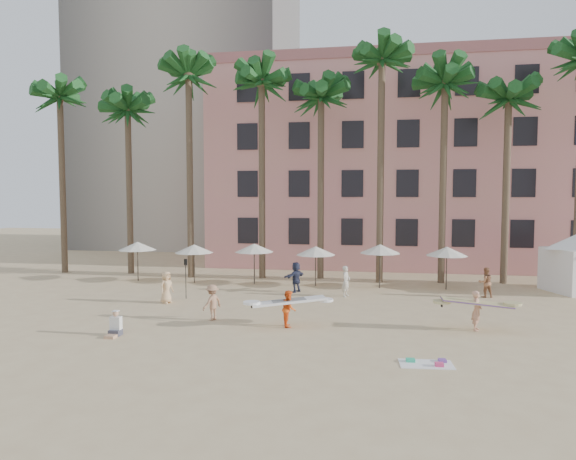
{
  "coord_description": "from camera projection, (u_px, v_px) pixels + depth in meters",
  "views": [
    {
      "loc": [
        2.57,
        -19.53,
        5.81
      ],
      "look_at": [
        -1.69,
        6.0,
        4.0
      ],
      "focal_mm": 32.0,
      "sensor_mm": 36.0,
      "label": 1
    }
  ],
  "objects": [
    {
      "name": "ground",
      "position": [
        305.0,
        343.0,
        20.04
      ],
      "size": [
        120.0,
        120.0,
        0.0
      ],
      "primitive_type": "plane",
      "color": "#D1B789",
      "rests_on": "ground"
    },
    {
      "name": "pink_hotel",
      "position": [
        426.0,
        169.0,
        43.92
      ],
      "size": [
        35.0,
        14.0,
        16.0
      ],
      "primitive_type": "cube",
      "color": "#DD9486",
      "rests_on": "ground"
    },
    {
      "name": "grey_tower",
      "position": [
        193.0,
        26.0,
        58.65
      ],
      "size": [
        22.0,
        18.0,
        50.0
      ],
      "primitive_type": "cube",
      "color": "#A89E8E",
      "rests_on": "ground"
    },
    {
      "name": "palm_row",
      "position": [
        343.0,
        86.0,
        33.82
      ],
      "size": [
        44.4,
        5.4,
        16.3
      ],
      "color": "brown",
      "rests_on": "ground"
    },
    {
      "name": "umbrella_row",
      "position": [
        284.0,
        249.0,
        32.67
      ],
      "size": [
        22.5,
        2.7,
        2.73
      ],
      "color": "#332B23",
      "rests_on": "ground"
    },
    {
      "name": "beach_towel",
      "position": [
        428.0,
        363.0,
        17.54
      ],
      "size": [
        1.86,
        1.12,
        0.14
      ],
      "color": "white",
      "rests_on": "ground"
    },
    {
      "name": "carrier_yellow",
      "position": [
        477.0,
        308.0,
        21.84
      ],
      "size": [
        2.92,
        0.83,
        1.71
      ],
      "color": "tan",
      "rests_on": "ground"
    },
    {
      "name": "carrier_white",
      "position": [
        289.0,
        307.0,
        22.5
      ],
      "size": [
        3.33,
        1.81,
        1.6
      ],
      "color": "#FF5E1A",
      "rests_on": "ground"
    },
    {
      "name": "beachgoers",
      "position": [
        301.0,
        285.0,
        27.98
      ],
      "size": [
        18.05,
        8.84,
        1.8
      ],
      "color": "#A9795A",
      "rests_on": "ground"
    },
    {
      "name": "paddle",
      "position": [
        186.0,
        273.0,
        28.48
      ],
      "size": [
        0.18,
        0.04,
        2.23
      ],
      "color": "black",
      "rests_on": "ground"
    },
    {
      "name": "seated_man",
      "position": [
        115.0,
        327.0,
        21.06
      ],
      "size": [
        0.45,
        0.79,
        1.03
      ],
      "color": "#3F3F4C",
      "rests_on": "ground"
    }
  ]
}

